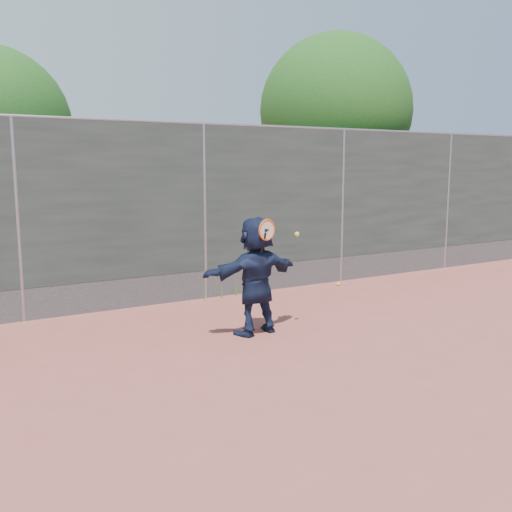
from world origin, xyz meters
TOP-DOWN VIEW (x-y plane):
  - ground at (0.00, 0.00)m, footprint 80.00×80.00m
  - player at (-0.31, 1.22)m, footprint 1.55×0.65m
  - ball_ground at (2.66, 3.13)m, footprint 0.07×0.07m
  - fence at (-0.00, 3.50)m, footprint 20.00×0.06m
  - swing_action at (-0.21, 1.03)m, footprint 0.71×0.15m
  - tree_right at (4.68, 5.75)m, footprint 3.78×3.60m
  - weed_clump at (0.29, 3.38)m, footprint 0.68×0.07m

SIDE VIEW (x-z plane):
  - ground at x=0.00m, z-range 0.00..0.00m
  - ball_ground at x=2.66m, z-range 0.00..0.07m
  - weed_clump at x=0.29m, z-range -0.02..0.28m
  - player at x=-0.31m, z-range 0.00..1.63m
  - swing_action at x=-0.21m, z-range 1.18..1.69m
  - fence at x=0.00m, z-range 0.07..3.09m
  - tree_right at x=4.68m, z-range 0.80..6.19m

